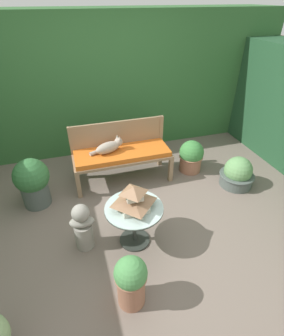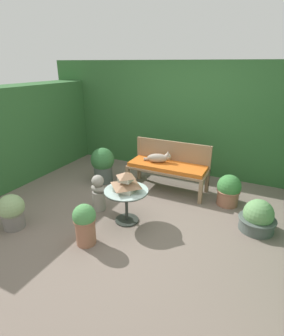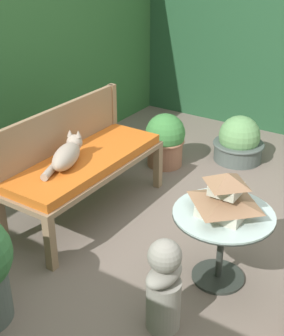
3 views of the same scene
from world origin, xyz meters
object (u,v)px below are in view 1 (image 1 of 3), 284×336
object	(u,v)px
cat	(109,147)
pagoda_birdhouse	(134,199)
garden_bench	(122,155)
patio_table	(134,215)
potted_plant_bench_right	(191,156)
potted_plant_patio_mid	(237,174)
potted_plant_path_edge	(131,280)
garden_bust	(83,227)
potted_plant_bench_left	(33,181)

from	to	relation	value
cat	pagoda_birdhouse	size ratio (longest dim) A/B	1.36
garden_bench	patio_table	size ratio (longest dim) A/B	2.25
potted_plant_bench_right	potted_plant_patio_mid	world-z (taller)	potted_plant_bench_right
potted_plant_bench_right	potted_plant_path_edge	distance (m)	2.36
pagoda_birdhouse	potted_plant_bench_right	distance (m)	1.75
garden_bust	potted_plant_path_edge	bearing A→B (deg)	-60.02
garden_bust	potted_plant_path_edge	world-z (taller)	garden_bust
garden_bust	garden_bench	bearing A→B (deg)	64.49
cat	potted_plant_path_edge	size ratio (longest dim) A/B	0.90
patio_table	garden_bust	size ratio (longest dim) A/B	1.07
pagoda_birdhouse	potted_plant_patio_mid	xyz separation A→B (m)	(1.74, 0.60, -0.43)
potted_plant_bench_left	garden_bench	bearing A→B (deg)	9.43
cat	pagoda_birdhouse	distance (m)	1.25
patio_table	potted_plant_bench_left	world-z (taller)	potted_plant_bench_left
patio_table	cat	bearing A→B (deg)	90.95
cat	patio_table	bearing A→B (deg)	-109.22
potted_plant_bench_right	cat	bearing A→B (deg)	175.97
cat	potted_plant_bench_right	bearing A→B (deg)	-24.19
potted_plant_path_edge	garden_bust	bearing A→B (deg)	113.29
garden_bench	patio_table	bearing A→B (deg)	-97.32
garden_bench	pagoda_birdhouse	bearing A→B (deg)	-97.32
cat	potted_plant_bench_right	size ratio (longest dim) A/B	0.98
cat	potted_plant_bench_left	distance (m)	1.12
cat	patio_table	size ratio (longest dim) A/B	0.80
garden_bust	potted_plant_bench_right	distance (m)	2.10
garden_bust	potted_plant_bench_left	bearing A→B (deg)	126.85
cat	potted_plant_bench_right	xyz separation A→B (m)	(1.28, -0.09, -0.33)
cat	patio_table	distance (m)	1.26
garden_bench	potted_plant_path_edge	world-z (taller)	potted_plant_path_edge
potted_plant_bench_left	potted_plant_bench_right	world-z (taller)	potted_plant_bench_left
cat	garden_bust	world-z (taller)	cat
garden_bust	potted_plant_path_edge	distance (m)	0.85
potted_plant_bench_right	potted_plant_path_edge	bearing A→B (deg)	-128.69
cat	potted_plant_path_edge	world-z (taller)	cat
potted_plant_path_edge	potted_plant_patio_mid	world-z (taller)	potted_plant_path_edge
cat	potted_plant_bench_left	bearing A→B (deg)	172.13
potted_plant_bench_left	potted_plant_patio_mid	xyz separation A→B (m)	(2.83, -0.41, -0.17)
potted_plant_bench_right	patio_table	bearing A→B (deg)	-137.32
potted_plant_bench_left	potted_plant_bench_right	bearing A→B (deg)	3.50
patio_table	garden_bust	distance (m)	0.57
pagoda_birdhouse	potted_plant_bench_right	xyz separation A→B (m)	(1.26, 1.16, -0.37)
garden_bench	cat	bearing A→B (deg)	171.66
potted_plant_patio_mid	patio_table	bearing A→B (deg)	-160.98
potted_plant_bench_left	potted_plant_path_edge	size ratio (longest dim) A/B	1.22
pagoda_birdhouse	potted_plant_bench_left	distance (m)	1.51
cat	patio_table	world-z (taller)	cat
garden_bust	potted_plant_patio_mid	world-z (taller)	garden_bust
patio_table	pagoda_birdhouse	xyz separation A→B (m)	(0.00, 0.00, 0.23)
pagoda_birdhouse	potted_plant_path_edge	distance (m)	0.79
garden_bench	potted_plant_patio_mid	bearing A→B (deg)	-21.42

